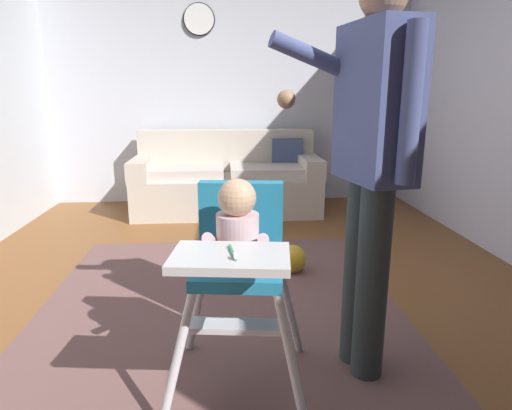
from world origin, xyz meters
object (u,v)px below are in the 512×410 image
adult_standing (372,162)px  wall_clock (199,19)px  couch (228,181)px  toy_ball (292,259)px  high_chair (238,249)px

adult_standing → wall_clock: 3.67m
couch → toy_ball: size_ratio=9.75×
high_chair → adult_standing: bearing=107.7°
couch → wall_clock: bearing=-149.3°
wall_clock → adult_standing: bearing=-75.7°
adult_standing → toy_ball: (-0.14, 1.15, -0.87)m
couch → high_chair: 3.05m
adult_standing → wall_clock: bearing=-86.4°
adult_standing → toy_ball: adult_standing is taller
high_chair → wall_clock: size_ratio=2.70×
toy_ball → wall_clock: 3.07m
high_chair → toy_ball: high_chair is taller
toy_ball → couch: bearing=103.8°
adult_standing → wall_clock: size_ratio=4.92×
high_chair → wall_clock: wall_clock is taller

